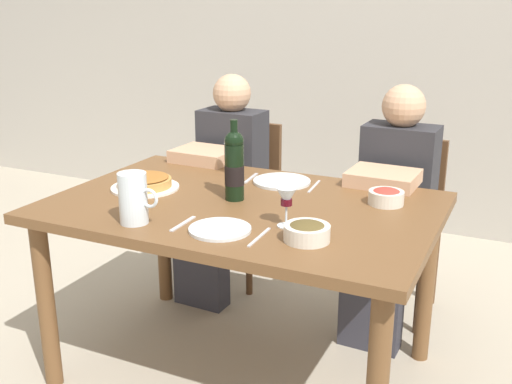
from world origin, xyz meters
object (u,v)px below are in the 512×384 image
salad_bowl (386,196)px  diner_right (391,205)px  wine_glass_right_diner (286,199)px  olive_bowl (307,231)px  dinner_plate_right_setting (282,181)px  chair_right (401,214)px  diner_left (222,180)px  wine_glass_left_diner (231,152)px  water_pitcher (134,201)px  chair_left (243,190)px  dining_table (243,225)px  wine_bottle (234,166)px  baked_tart (145,182)px  dinner_plate_left_setting (220,229)px

salad_bowl → diner_right: (-0.07, 0.42, -0.18)m
wine_glass_right_diner → olive_bowl: bearing=-39.9°
dinner_plate_right_setting → chair_right: 0.75m
diner_left → chair_right: 0.94m
wine_glass_left_diner → wine_glass_right_diner: (0.48, -0.52, -0.00)m
water_pitcher → chair_left: 1.34m
dining_table → wine_bottle: size_ratio=4.64×
salad_bowl → wine_bottle: bearing=-160.7°
diner_left → dinner_plate_right_setting: bearing=146.5°
water_pitcher → baked_tart: 0.42m
dinner_plate_left_setting → chair_right: bearing=72.0°
chair_left → diner_left: diner_left is taller
baked_tart → water_pitcher: bearing=-59.9°
diner_left → chair_right: size_ratio=1.33×
salad_bowl → olive_bowl: size_ratio=0.89×
salad_bowl → diner_right: size_ratio=0.12×
baked_tart → diner_right: diner_right is taller
diner_right → wine_glass_right_diner: bearing=78.8°
wine_bottle → chair_right: bearing=59.7°
dinner_plate_right_setting → diner_right: 0.55m
water_pitcher → wine_bottle: bearing=63.0°
olive_bowl → chair_right: chair_right is taller
baked_tart → diner_right: (0.90, 0.65, -0.17)m
wine_glass_left_diner → wine_bottle: bearing=-60.8°
water_pitcher → salad_bowl: (0.76, 0.59, -0.05)m
wine_glass_right_diner → chair_right: 1.13m
water_pitcher → wine_glass_left_diner: water_pitcher is taller
diner_left → dinner_plate_left_setting: bearing=120.3°
water_pitcher → diner_left: diner_left is taller
dining_table → dinner_plate_right_setting: 0.34m
wine_glass_right_diner → diner_right: (0.19, 0.82, -0.25)m
wine_glass_left_diner → salad_bowl: bearing=-9.4°
olive_bowl → chair_left: bearing=124.8°
wine_bottle → wine_glass_right_diner: bearing=-32.7°
wine_glass_right_diner → salad_bowl: bearing=56.5°
salad_bowl → chair_left: (-0.96, 0.69, -0.30)m
wine_glass_right_diner → dinner_plate_left_setting: 0.25m
dinner_plate_right_setting → diner_right: bearing=38.3°
wine_glass_left_diner → diner_left: (-0.23, 0.33, -0.25)m
salad_bowl → dinner_plate_left_setting: bearing=-130.2°
baked_tart → olive_bowl: bearing=-17.3°
salad_bowl → dinner_plate_left_setting: (-0.45, -0.53, -0.03)m
olive_bowl → dinner_plate_right_setting: (-0.34, 0.58, -0.03)m
dinner_plate_left_setting → diner_left: bearing=118.0°
wine_glass_right_diner → dining_table: bearing=146.5°
wine_glass_right_diner → chair_right: wine_glass_right_diner is taller
chair_left → water_pitcher: bearing=101.2°
wine_glass_left_diner → chair_right: wine_glass_left_diner is taller
dining_table → salad_bowl: salad_bowl is taller
baked_tart → olive_bowl: (0.83, -0.26, 0.01)m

